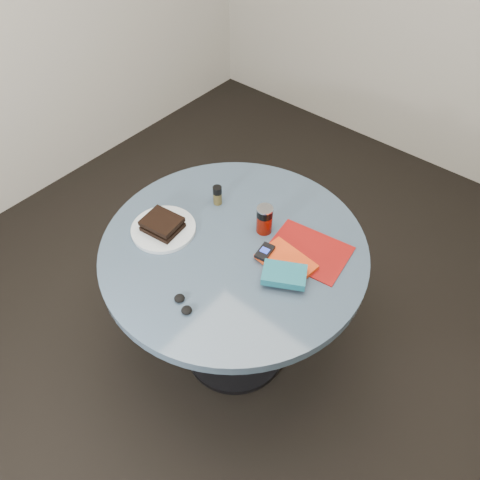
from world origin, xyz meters
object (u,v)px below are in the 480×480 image
Objects in this scene: pepper_grinder at (217,195)px; mp3_player at (265,252)px; plate at (164,229)px; headphones at (183,304)px; red_book at (286,262)px; sandwich at (162,224)px; novel at (284,275)px; soda_can at (264,220)px; magazine at (308,251)px; table at (234,273)px.

pepper_grinder is 0.34m from mp3_player.
plate is 2.52× the size of headphones.
pepper_grinder is 0.43× the size of red_book.
plate is 0.26m from pepper_grinder.
plate is 0.36m from headphones.
plate is 0.03m from sandwich.
red_book is at bearing 15.20° from mp3_player.
mp3_player is (-0.08, -0.02, 0.01)m from red_book.
novel reaches higher than red_book.
soda_can is 0.41× the size of magazine.
table is at bearing 147.11° from novel.
magazine is at bearing 5.87° from soda_can.
red_book is at bearing -11.87° from pepper_grinder.
table is 0.31m from novel.
red_book is at bearing 14.13° from table.
red_book is at bearing 20.31° from sandwich.
mp3_player is 0.35m from headphones.
mp3_player reaches higher than red_book.
pepper_grinder is 0.52m from headphones.
novel is at bearing -19.03° from pepper_grinder.
headphones is (0.30, -0.20, 0.00)m from plate.
magazine is at bearing 33.63° from table.
plate is 2.91× the size of mp3_player.
plate is 0.49m from red_book.
plate is at bearing 123.80° from sandwich.
mp3_player reaches higher than plate.
sandwich is 0.39m from soda_can.
headphones is at bearing -33.29° from sandwich.
red_book is 2.32× the size of mp3_player.
sandwich is at bearing -101.83° from pepper_grinder.
magazine is 1.90× the size of novel.
sandwich is 1.28× the size of soda_can.
pepper_grinder reaches higher than novel.
pepper_grinder is at bearing 77.35° from plate.
sandwich reaches higher than novel.
plate is 1.25× the size of red_book.
sandwich reaches higher than table.
novel is (0.44, -0.15, -0.01)m from pepper_grinder.
pepper_grinder is 0.85× the size of headphones.
plate is at bearing -102.65° from pepper_grinder.
soda_can is 0.45m from headphones.
soda_can is at bearing 114.74° from novel.
table is 0.35m from sandwich.
novel is at bearing -36.44° from soda_can.
plate is at bearing -159.34° from mp3_player.
magazine is 3.35× the size of mp3_player.
headphones is (0.30, -0.20, -0.03)m from sandwich.
mp3_player reaches higher than table.
sandwich is 0.56m from magazine.
pepper_grinder is at bearing 118.80° from headphones.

